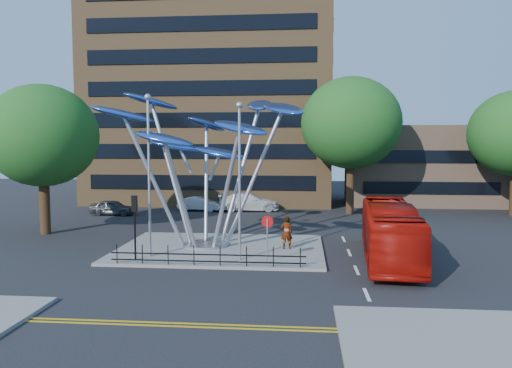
# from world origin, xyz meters

# --- Properties ---
(ground) EXTENTS (120.00, 120.00, 0.00)m
(ground) POSITION_xyz_m (0.00, 0.00, 0.00)
(ground) COLOR black
(ground) RESTS_ON ground
(traffic_island) EXTENTS (12.00, 9.00, 0.15)m
(traffic_island) POSITION_xyz_m (-1.00, 6.00, 0.07)
(traffic_island) COLOR slate
(traffic_island) RESTS_ON ground
(double_yellow_near) EXTENTS (40.00, 0.12, 0.01)m
(double_yellow_near) POSITION_xyz_m (0.00, -6.00, 0.01)
(double_yellow_near) COLOR gold
(double_yellow_near) RESTS_ON ground
(double_yellow_far) EXTENTS (40.00, 0.12, 0.01)m
(double_yellow_far) POSITION_xyz_m (0.00, -6.30, 0.01)
(double_yellow_far) COLOR gold
(double_yellow_far) RESTS_ON ground
(brick_tower) EXTENTS (25.00, 15.00, 30.00)m
(brick_tower) POSITION_xyz_m (-6.00, 32.00, 15.00)
(brick_tower) COLOR brown
(brick_tower) RESTS_ON ground
(low_building_near) EXTENTS (15.00, 8.00, 8.00)m
(low_building_near) POSITION_xyz_m (16.00, 30.00, 4.00)
(low_building_near) COLOR tan
(low_building_near) RESTS_ON ground
(tree_right) EXTENTS (8.80, 8.80, 12.11)m
(tree_right) POSITION_xyz_m (8.00, 22.00, 8.04)
(tree_right) COLOR black
(tree_right) RESTS_ON ground
(tree_left) EXTENTS (7.60, 7.60, 10.32)m
(tree_left) POSITION_xyz_m (-14.00, 10.00, 6.79)
(tree_left) COLOR black
(tree_left) RESTS_ON ground
(leaf_sculpture) EXTENTS (12.72, 9.54, 9.51)m
(leaf_sculpture) POSITION_xyz_m (-2.07, 6.68, 6.87)
(leaf_sculpture) COLOR #9EA0A5
(leaf_sculpture) RESTS_ON traffic_island
(street_lamp_left) EXTENTS (0.36, 0.36, 8.80)m
(street_lamp_left) POSITION_xyz_m (-4.50, 3.50, 5.36)
(street_lamp_left) COLOR #9EA0A5
(street_lamp_left) RESTS_ON traffic_island
(street_lamp_right) EXTENTS (0.36, 0.36, 8.30)m
(street_lamp_right) POSITION_xyz_m (0.50, 3.00, 5.09)
(street_lamp_right) COLOR #9EA0A5
(street_lamp_right) RESTS_ON traffic_island
(traffic_light_island) EXTENTS (0.28, 0.18, 3.42)m
(traffic_light_island) POSITION_xyz_m (-5.00, 2.50, 2.61)
(traffic_light_island) COLOR black
(traffic_light_island) RESTS_ON traffic_island
(no_entry_sign_island) EXTENTS (0.60, 0.10, 2.45)m
(no_entry_sign_island) POSITION_xyz_m (2.00, 2.52, 1.82)
(no_entry_sign_island) COLOR #9EA0A5
(no_entry_sign_island) RESTS_ON traffic_island
(pedestrian_railing_front) EXTENTS (10.00, 0.06, 1.00)m
(pedestrian_railing_front) POSITION_xyz_m (-1.00, 1.70, 0.55)
(pedestrian_railing_front) COLOR black
(pedestrian_railing_front) RESTS_ON traffic_island
(red_bus) EXTENTS (3.57, 11.28, 3.09)m
(red_bus) POSITION_xyz_m (8.50, 4.37, 1.55)
(red_bus) COLOR #A40F07
(red_bus) RESTS_ON ground
(pedestrian) EXTENTS (0.76, 0.55, 1.92)m
(pedestrian) POSITION_xyz_m (2.88, 5.99, 1.11)
(pedestrian) COLOR gray
(pedestrian) RESTS_ON traffic_island
(parked_car_left) EXTENTS (3.98, 1.71, 1.34)m
(parked_car_left) POSITION_xyz_m (-12.76, 19.19, 0.67)
(parked_car_left) COLOR #3F4247
(parked_car_left) RESTS_ON ground
(parked_car_mid) EXTENTS (4.18, 1.72, 1.35)m
(parked_car_mid) POSITION_xyz_m (-5.69, 22.51, 0.67)
(parked_car_mid) COLOR #B8BAC0
(parked_car_mid) RESTS_ON ground
(parked_car_right) EXTENTS (5.91, 2.99, 1.65)m
(parked_car_right) POSITION_xyz_m (-1.19, 23.00, 0.82)
(parked_car_right) COLOR silver
(parked_car_right) RESTS_ON ground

